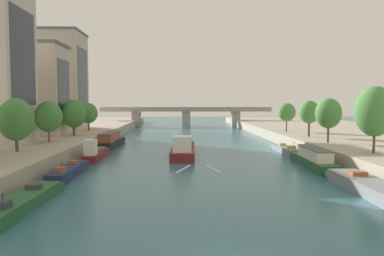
% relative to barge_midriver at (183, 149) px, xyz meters
% --- Properties ---
extents(quay_left, '(36.00, 170.00, 2.14)m').
position_rel_barge_midriver_xyz_m(quay_left, '(-33.26, 14.16, 0.04)').
color(quay_left, '#A89E89').
rests_on(quay_left, ground).
extents(quay_right, '(36.00, 170.00, 2.14)m').
position_rel_barge_midriver_xyz_m(quay_right, '(36.87, 14.16, 0.04)').
color(quay_right, '#A89E89').
rests_on(quay_right, ground).
extents(barge_midriver, '(4.13, 18.04, 3.48)m').
position_rel_barge_midriver_xyz_m(barge_midriver, '(0.00, 0.00, 0.00)').
color(barge_midriver, maroon).
rests_on(barge_midriver, ground).
extents(wake_behind_barge, '(5.60, 6.00, 0.03)m').
position_rel_barge_midriver_xyz_m(wake_behind_barge, '(1.68, -12.07, -1.02)').
color(wake_behind_barge, '#A0CCD6').
rests_on(wake_behind_barge, ground).
extents(moored_boat_left_far, '(2.79, 12.61, 2.13)m').
position_rel_barge_midriver_xyz_m(moored_boat_left_far, '(-12.99, -29.33, -0.49)').
color(moored_boat_left_far, '#235633').
rests_on(moored_boat_left_far, ground).
extents(moored_boat_left_end, '(1.96, 11.10, 2.22)m').
position_rel_barge_midriver_xyz_m(moored_boat_left_end, '(-13.03, -16.45, -0.43)').
color(moored_boat_left_end, '#1E284C').
rests_on(moored_boat_left_end, ground).
extents(moored_boat_left_midway, '(2.04, 11.13, 3.20)m').
position_rel_barge_midriver_xyz_m(moored_boat_left_midway, '(-12.82, -3.58, -0.11)').
color(moored_boat_left_midway, maroon).
rests_on(moored_boat_left_midway, ground).
extents(moored_boat_left_upstream, '(3.32, 15.18, 2.80)m').
position_rel_barge_midriver_xyz_m(moored_boat_left_upstream, '(-13.31, 11.30, 0.14)').
color(moored_boat_left_upstream, black).
rests_on(moored_boat_left_upstream, ground).
extents(moored_boat_right_lone, '(3.17, 14.83, 2.30)m').
position_rel_barge_midriver_xyz_m(moored_boat_right_lone, '(16.74, -25.91, -0.41)').
color(moored_boat_right_lone, gray).
rests_on(moored_boat_right_lone, ground).
extents(moored_boat_right_midway, '(2.92, 13.83, 2.55)m').
position_rel_barge_midriver_xyz_m(moored_boat_right_midway, '(16.54, -11.16, 0.03)').
color(moored_boat_right_midway, '#235633').
rests_on(moored_boat_right_midway, ground).
extents(moored_boat_right_second, '(2.37, 10.81, 2.06)m').
position_rel_barge_midriver_xyz_m(moored_boat_right_second, '(16.95, 2.85, -0.51)').
color(moored_boat_right_second, gray).
rests_on(moored_boat_right_second, ground).
extents(tree_left_nearest, '(4.35, 4.35, 6.67)m').
position_rel_barge_midriver_xyz_m(tree_left_nearest, '(-20.96, -11.03, 5.11)').
color(tree_left_nearest, brown).
rests_on(tree_left_nearest, quay_left).
extents(tree_left_end_of_row, '(4.20, 4.20, 6.32)m').
position_rel_barge_midriver_xyz_m(tree_left_end_of_row, '(-20.83, 0.48, 5.03)').
color(tree_left_end_of_row, brown).
rests_on(tree_left_end_of_row, quay_left).
extents(tree_left_second, '(4.46, 4.46, 6.71)m').
position_rel_barge_midriver_xyz_m(tree_left_second, '(-20.13, 12.06, 5.17)').
color(tree_left_second, brown).
rests_on(tree_left_second, quay_left).
extents(tree_left_third, '(3.93, 3.93, 5.99)m').
position_rel_barge_midriver_xyz_m(tree_left_third, '(-20.15, 23.63, 4.90)').
color(tree_left_third, brown).
rests_on(tree_left_third, quay_left).
extents(tree_right_past_mid, '(4.72, 4.72, 8.12)m').
position_rel_barge_midriver_xyz_m(tree_right_past_mid, '(22.88, -14.09, 6.18)').
color(tree_right_past_mid, brown).
rests_on(tree_right_past_mid, quay_right).
extents(tree_right_by_lamp, '(3.91, 3.91, 6.79)m').
position_rel_barge_midriver_xyz_m(tree_right_by_lamp, '(22.01, -2.07, 5.59)').
color(tree_right_by_lamp, brown).
rests_on(tree_right_by_lamp, quay_right).
extents(tree_right_nearest, '(3.63, 3.63, 6.46)m').
position_rel_barge_midriver_xyz_m(tree_right_nearest, '(22.57, 8.12, 5.51)').
color(tree_right_nearest, brown).
rests_on(tree_right_nearest, quay_right).
extents(tree_right_third, '(3.68, 3.68, 5.97)m').
position_rel_barge_midriver_xyz_m(tree_right_third, '(21.95, 20.18, 5.17)').
color(tree_right_third, brown).
rests_on(tree_right_third, quay_right).
extents(building_left_far_end, '(14.70, 9.59, 17.00)m').
position_rel_barge_midriver_xyz_m(building_left_far_end, '(-29.26, 13.09, 9.63)').
color(building_left_far_end, '#B2A38E').
rests_on(building_left_far_end, quay_left).
extents(building_left_corner, '(13.16, 11.64, 22.34)m').
position_rel_barge_midriver_xyz_m(building_left_corner, '(-29.26, 30.33, 12.30)').
color(building_left_corner, '#B2A38E').
rests_on(building_left_corner, quay_left).
extents(bridge_far, '(58.13, 4.40, 6.60)m').
position_rel_barge_midriver_xyz_m(bridge_far, '(1.81, 71.89, 3.14)').
color(bridge_far, gray).
rests_on(bridge_far, ground).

